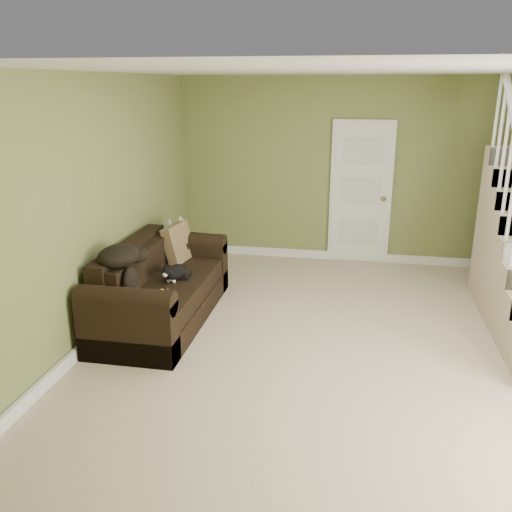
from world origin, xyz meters
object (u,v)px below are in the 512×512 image
at_px(sofa, 159,291).
at_px(side_table, 179,260).
at_px(banana, 160,293).
at_px(cat, 175,273).

relative_size(sofa, side_table, 2.48).
bearing_deg(banana, side_table, 102.02).
relative_size(sofa, cat, 4.58).
distance_m(side_table, cat, 1.15).
distance_m(sofa, banana, 0.52).
bearing_deg(side_table, sofa, -83.05).
bearing_deg(side_table, cat, -73.31).
relative_size(sofa, banana, 10.60).
height_order(side_table, cat, side_table).
height_order(sofa, cat, sofa).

